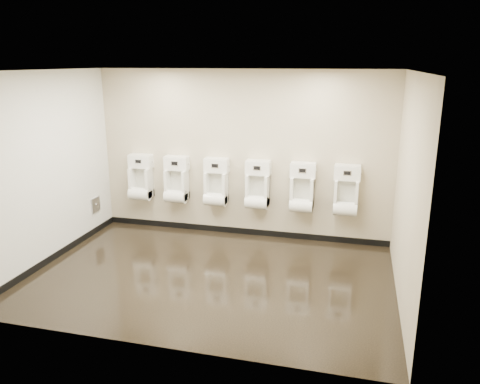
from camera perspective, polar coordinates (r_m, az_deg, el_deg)
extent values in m
cube|color=black|center=(6.69, -3.58, -10.19)|extent=(5.00, 3.50, 0.00)
cube|color=white|center=(6.02, -4.04, 14.54)|extent=(5.00, 3.50, 0.00)
cube|color=#BBB093|center=(7.85, 0.14, 4.55)|extent=(5.00, 0.02, 2.80)
cube|color=#BBB093|center=(4.65, -10.46, -3.63)|extent=(5.00, 0.02, 2.80)
cube|color=#BBB093|center=(7.36, -22.67, 2.57)|extent=(0.02, 3.50, 2.80)
cube|color=#BBB093|center=(5.95, 19.76, -0.02)|extent=(0.02, 3.50, 2.80)
cube|color=white|center=(7.36, -22.63, 2.57)|extent=(0.01, 3.50, 2.80)
cube|color=black|center=(8.21, 0.12, -4.75)|extent=(5.00, 0.02, 0.10)
cube|color=black|center=(7.75, -21.55, -7.19)|extent=(0.02, 3.50, 0.10)
cube|color=#9E9EA3|center=(8.53, -17.20, -1.50)|extent=(0.03, 0.25, 0.25)
cylinder|color=silver|center=(8.52, -17.10, -1.51)|extent=(0.02, 0.04, 0.04)
cube|color=white|center=(8.46, -11.96, 1.14)|extent=(0.37, 0.27, 0.52)
cube|color=silver|center=(8.53, -11.72, 1.54)|extent=(0.28, 0.01, 0.40)
cylinder|color=white|center=(8.45, -12.10, -0.22)|extent=(0.37, 0.23, 0.23)
cube|color=white|center=(8.41, -12.00, 3.67)|extent=(0.41, 0.20, 0.23)
cube|color=black|center=(8.32, -12.32, 3.66)|extent=(0.10, 0.01, 0.06)
cube|color=silver|center=(8.32, -12.31, 3.66)|extent=(0.12, 0.01, 0.08)
cylinder|color=silver|center=(8.32, -10.69, 3.61)|extent=(0.01, 0.03, 0.03)
cube|color=white|center=(8.19, -7.72, 0.86)|extent=(0.37, 0.27, 0.52)
cube|color=silver|center=(8.26, -7.51, 1.28)|extent=(0.28, 0.01, 0.40)
cylinder|color=white|center=(8.18, -7.86, -0.54)|extent=(0.37, 0.23, 0.23)
cube|color=white|center=(8.14, -7.72, 3.48)|extent=(0.41, 0.20, 0.23)
cube|color=black|center=(8.04, -8.00, 3.46)|extent=(0.10, 0.01, 0.06)
cube|color=silver|center=(8.05, -7.99, 3.47)|extent=(0.12, 0.01, 0.08)
cylinder|color=silver|center=(8.07, -6.33, 3.41)|extent=(0.01, 0.03, 0.03)
cube|color=white|center=(7.96, -2.91, 0.54)|extent=(0.37, 0.27, 0.52)
cube|color=silver|center=(8.03, -2.73, 0.98)|extent=(0.28, 0.01, 0.40)
cylinder|color=white|center=(7.95, -3.04, -0.90)|extent=(0.37, 0.23, 0.23)
cube|color=white|center=(7.90, -2.87, 3.23)|extent=(0.41, 0.20, 0.23)
cube|color=black|center=(7.80, -3.09, 3.22)|extent=(0.10, 0.01, 0.06)
cube|color=silver|center=(7.81, -3.08, 3.22)|extent=(0.12, 0.01, 0.08)
cylinder|color=silver|center=(7.85, -1.39, 3.15)|extent=(0.01, 0.03, 0.03)
cube|color=white|center=(7.78, 2.15, 0.20)|extent=(0.37, 0.27, 0.52)
cube|color=silver|center=(7.86, 2.29, 0.65)|extent=(0.28, 0.01, 0.40)
cylinder|color=white|center=(7.77, 2.02, -1.27)|extent=(0.37, 0.23, 0.23)
cube|color=white|center=(7.73, 2.23, 2.95)|extent=(0.41, 0.20, 0.23)
cube|color=black|center=(7.62, 2.07, 2.93)|extent=(0.10, 0.01, 0.06)
cube|color=silver|center=(7.63, 2.08, 2.94)|extent=(0.12, 0.01, 0.08)
cylinder|color=silver|center=(7.69, 3.78, 2.86)|extent=(0.01, 0.03, 0.03)
cube|color=white|center=(7.67, 7.57, -0.16)|extent=(0.37, 0.27, 0.52)
cube|color=silver|center=(7.74, 7.66, 0.29)|extent=(0.28, 0.01, 0.40)
cylinder|color=white|center=(7.66, 7.46, -1.66)|extent=(0.37, 0.23, 0.23)
cube|color=white|center=(7.61, 7.71, 2.63)|extent=(0.41, 0.20, 0.23)
cube|color=black|center=(7.51, 7.62, 2.60)|extent=(0.10, 0.01, 0.06)
cube|color=silver|center=(7.51, 7.62, 2.61)|extent=(0.12, 0.01, 0.08)
cylinder|color=silver|center=(7.59, 9.29, 2.53)|extent=(0.01, 0.03, 0.03)
cube|color=white|center=(7.63, 12.79, -0.51)|extent=(0.37, 0.27, 0.52)
cube|color=silver|center=(7.70, 12.83, -0.05)|extent=(0.28, 0.01, 0.40)
cylinder|color=white|center=(7.61, 12.69, -2.02)|extent=(0.37, 0.23, 0.23)
cube|color=white|center=(7.57, 12.97, 2.29)|extent=(0.41, 0.20, 0.23)
cube|color=black|center=(7.46, 12.95, 2.26)|extent=(0.10, 0.01, 0.06)
cube|color=silver|center=(7.47, 12.95, 2.27)|extent=(0.12, 0.01, 0.08)
cylinder|color=silver|center=(7.57, 14.57, 2.18)|extent=(0.01, 0.03, 0.03)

